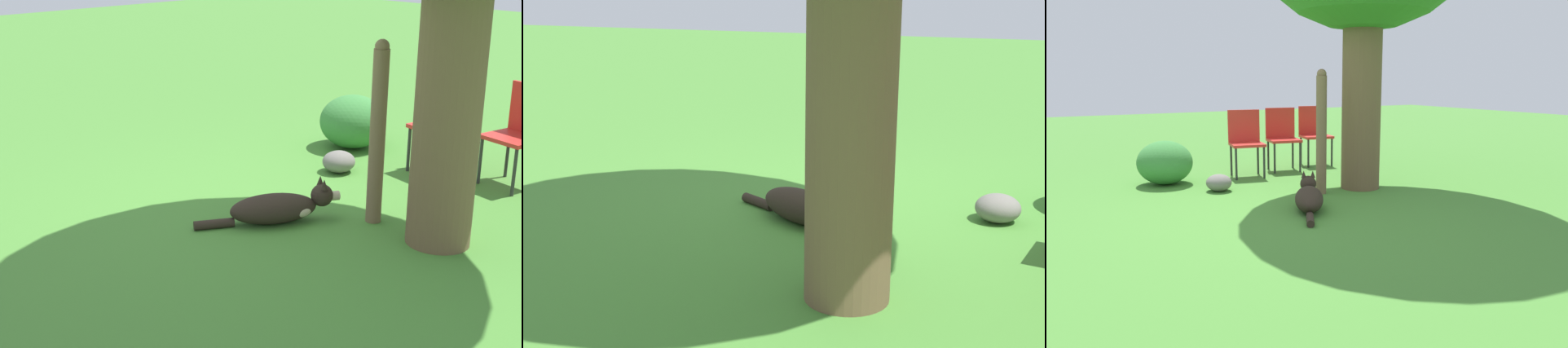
% 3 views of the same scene
% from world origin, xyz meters
% --- Properties ---
extents(ground_plane, '(30.00, 30.00, 0.00)m').
position_xyz_m(ground_plane, '(0.00, 0.00, 0.00)').
color(ground_plane, '#478433').
extents(dog, '(1.06, 0.66, 0.34)m').
position_xyz_m(dog, '(0.23, 0.02, 0.12)').
color(dog, '#2D231C').
rests_on(dog, ground_plane).
extents(fence_post, '(0.12, 0.12, 1.44)m').
position_xyz_m(fence_post, '(-0.32, 0.51, 0.73)').
color(fence_post, brown).
rests_on(fence_post, ground_plane).
extents(red_chair_0, '(0.50, 0.52, 0.91)m').
position_xyz_m(red_chair_0, '(-1.77, 0.19, 0.52)').
color(red_chair_0, red).
rests_on(red_chair_0, ground_plane).
extents(red_chair_1, '(0.50, 0.52, 0.91)m').
position_xyz_m(red_chair_1, '(-1.94, 0.85, 0.52)').
color(red_chair_1, red).
rests_on(red_chair_1, ground_plane).
extents(garden_rock, '(0.32, 0.30, 0.20)m').
position_xyz_m(garden_rock, '(-1.05, -0.48, 0.10)').
color(garden_rock, slate).
rests_on(garden_rock, ground_plane).
extents(low_shrub, '(0.70, 0.70, 0.56)m').
position_xyz_m(low_shrub, '(-1.78, -0.93, 0.28)').
color(low_shrub, '#3D843D').
rests_on(low_shrub, ground_plane).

